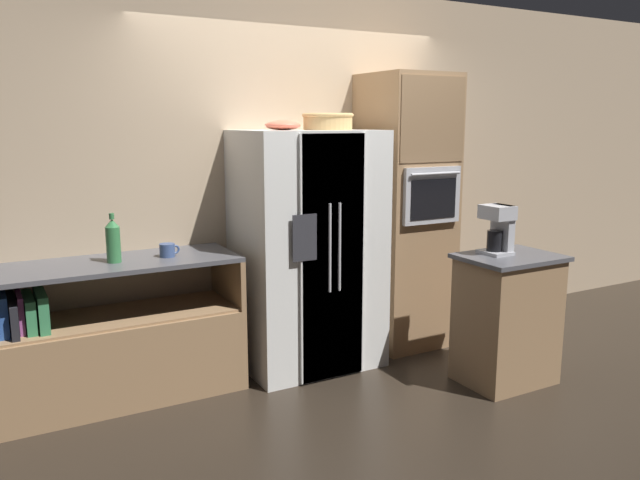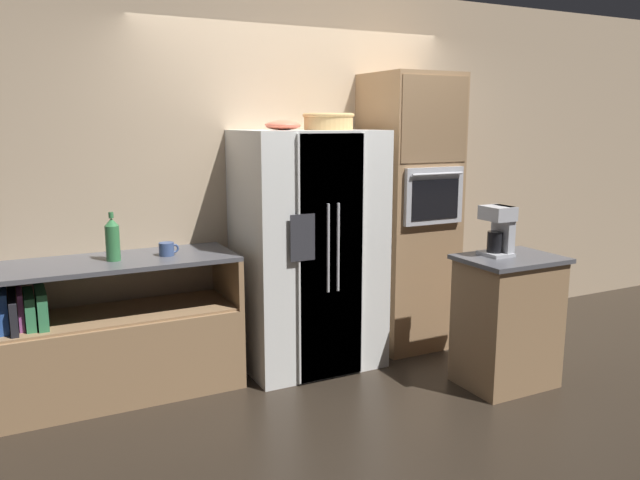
% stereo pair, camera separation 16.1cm
% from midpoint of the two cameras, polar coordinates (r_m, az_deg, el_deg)
% --- Properties ---
extents(ground_plane, '(20.00, 20.00, 0.00)m').
position_cam_midpoint_polar(ground_plane, '(4.82, -0.68, -11.11)').
color(ground_plane, black).
extents(wall_back, '(12.00, 0.06, 2.80)m').
position_cam_midpoint_polar(wall_back, '(4.89, -3.22, 6.11)').
color(wall_back, tan).
rests_on(wall_back, ground_plane).
extents(counter_left, '(1.57, 0.59, 0.92)m').
position_cam_midpoint_polar(counter_left, '(4.36, -19.26, -9.40)').
color(counter_left, '#93704C').
rests_on(counter_left, ground_plane).
extents(refrigerator, '(0.99, 0.76, 1.74)m').
position_cam_midpoint_polar(refrigerator, '(4.57, -2.09, -0.95)').
color(refrigerator, silver).
rests_on(refrigerator, ground_plane).
extents(wall_oven, '(0.63, 0.70, 2.16)m').
position_cam_midpoint_polar(wall_oven, '(5.04, 6.89, 2.57)').
color(wall_oven, '#93704C').
rests_on(wall_oven, ground_plane).
extents(island_counter, '(0.66, 0.51, 0.90)m').
position_cam_midpoint_polar(island_counter, '(4.51, 15.71, -6.94)').
color(island_counter, '#93704C').
rests_on(island_counter, ground_plane).
extents(wicker_basket, '(0.37, 0.37, 0.12)m').
position_cam_midpoint_polar(wicker_basket, '(4.56, -0.32, 10.85)').
color(wicker_basket, tan).
rests_on(wicker_basket, refrigerator).
extents(fruit_bowl, '(0.25, 0.25, 0.07)m').
position_cam_midpoint_polar(fruit_bowl, '(4.41, -4.49, 10.42)').
color(fruit_bowl, '#DB664C').
rests_on(fruit_bowl, refrigerator).
extents(bottle_tall, '(0.09, 0.09, 0.31)m').
position_cam_midpoint_polar(bottle_tall, '(4.16, -19.45, -0.04)').
color(bottle_tall, '#33723F').
rests_on(bottle_tall, counter_left).
extents(mug, '(0.13, 0.10, 0.09)m').
position_cam_midpoint_polar(mug, '(4.25, -14.82, -0.91)').
color(mug, '#384C7A').
rests_on(mug, counter_left).
extents(coffee_maker, '(0.17, 0.20, 0.34)m').
position_cam_midpoint_polar(coffee_maker, '(4.39, 15.02, 1.14)').
color(coffee_maker, '#B2B2B7').
rests_on(coffee_maker, island_counter).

